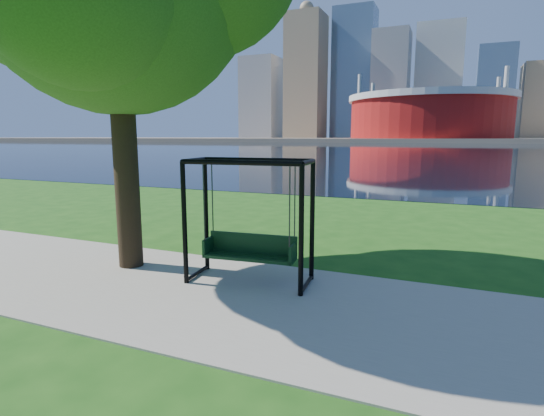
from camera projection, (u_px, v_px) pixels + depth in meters
The scene contains 7 objects.
ground at pixel (272, 293), 7.38m from camera, with size 900.00×900.00×0.00m, color #1E5114.
path at pixel (260, 303), 6.93m from camera, with size 120.00×4.00×0.03m, color #9E937F.
river at pixel (440, 148), 100.02m from camera, with size 900.00×180.00×0.02m, color black.
far_bank at pixel (449, 140), 285.13m from camera, with size 900.00×228.00×2.00m, color #937F60.
stadium at pixel (429, 115), 222.30m from camera, with size 83.00×83.00×32.00m.
skyline at pixel (446, 88), 293.16m from camera, with size 392.00×66.00×96.50m.
swing at pixel (250, 224), 7.78m from camera, with size 2.34×1.20×2.31m.
Camera 1 is at (2.75, -6.48, 2.69)m, focal length 28.00 mm.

